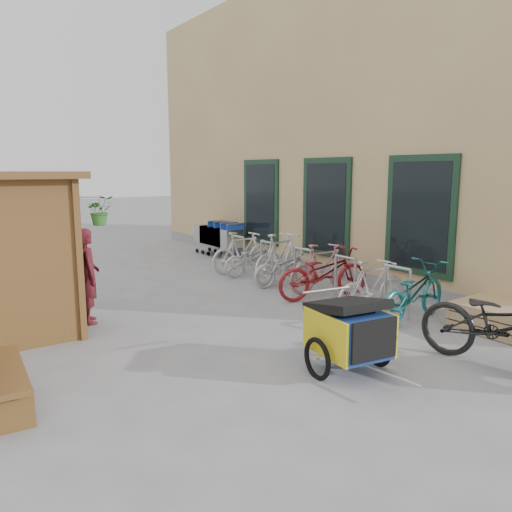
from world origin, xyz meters
TOP-DOWN VIEW (x-y plane):
  - ground at (0.00, 0.00)m, footprint 80.00×80.00m
  - building at (6.49, 4.50)m, footprint 6.07×13.00m
  - bike_rack at (2.30, 2.40)m, footprint 0.05×5.35m
  - pallet_stack at (3.00, -1.40)m, footprint 1.00×1.20m
  - shopping_carts at (3.00, 6.94)m, footprint 0.57×1.91m
  - child_trailer at (-0.02, -1.17)m, footprint 1.02×1.66m
  - cargo_bike at (1.59, -2.25)m, footprint 1.12×2.23m
  - person_kiosk at (-1.96, 2.64)m, footprint 0.44×0.60m
  - bike_0 at (2.32, -0.31)m, footprint 1.91×0.92m
  - bike_1 at (2.14, 0.39)m, footprint 1.57×0.52m
  - bike_2 at (2.14, 1.60)m, footprint 1.99×1.06m
  - bike_3 at (2.49, 2.01)m, footprint 1.66×0.54m
  - bike_4 at (2.23, 2.87)m, footprint 1.57×0.66m
  - bike_5 at (2.36, 3.25)m, footprint 1.88×1.05m
  - bike_6 at (2.26, 4.12)m, footprint 1.54×0.61m
  - bike_7 at (2.25, 4.57)m, footprint 1.66×0.51m

SIDE VIEW (x-z plane):
  - ground at x=0.00m, z-range 0.00..0.00m
  - pallet_stack at x=3.00m, z-range 0.01..0.41m
  - bike_6 at x=2.26m, z-range 0.00..0.80m
  - bike_4 at x=2.23m, z-range 0.00..0.80m
  - bike_1 at x=2.14m, z-range 0.00..0.93m
  - bike_0 at x=2.32m, z-range 0.00..0.96m
  - bike_3 at x=2.49m, z-range 0.00..0.99m
  - bike_7 at x=2.25m, z-range 0.00..0.99m
  - bike_2 at x=2.14m, z-range 0.00..0.99m
  - bike_rack at x=2.30m, z-range 0.08..0.95m
  - child_trailer at x=-0.02m, z-range 0.05..1.01m
  - bike_5 at x=2.36m, z-range 0.00..1.09m
  - cargo_bike at x=1.59m, z-range -0.01..1.11m
  - shopping_carts at x=3.00m, z-range 0.08..1.10m
  - person_kiosk at x=-1.96m, z-range 0.00..1.52m
  - building at x=6.49m, z-range -0.01..6.99m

